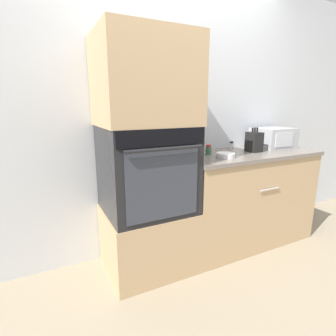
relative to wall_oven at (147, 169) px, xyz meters
name	(u,v)px	position (x,y,z in m)	size (l,w,h in m)	color
ground_plane	(202,273)	(0.35, -0.30, -0.86)	(12.00, 12.00, 0.00)	gray
wall_back	(167,116)	(0.35, 0.33, 0.39)	(8.00, 0.05, 2.50)	silver
oven_cabinet_base	(148,238)	(0.00, 0.00, -0.60)	(0.69, 0.60, 0.52)	tan
wall_oven	(147,169)	(0.00, 0.00, 0.00)	(0.67, 0.64, 0.68)	black
oven_cabinet_upper	(145,81)	(0.00, 0.00, 0.66)	(0.69, 0.60, 0.64)	tan
counter_unit	(243,197)	(1.03, 0.00, -0.40)	(1.38, 0.63, 0.91)	tan
microwave	(273,138)	(1.46, 0.09, 0.16)	(0.39, 0.32, 0.21)	#B2B5BA
knife_block	(254,142)	(1.10, -0.01, 0.15)	(0.12, 0.13, 0.23)	black
bowl	(225,155)	(0.67, -0.12, 0.07)	(0.16, 0.16, 0.04)	white
condiment_jar_near	(231,145)	(1.03, 0.22, 0.09)	(0.04, 0.04, 0.08)	silver
condiment_jar_mid	(192,150)	(0.46, 0.07, 0.11)	(0.06, 0.06, 0.12)	silver
condiment_jar_far	(208,150)	(0.63, 0.06, 0.10)	(0.05, 0.05, 0.09)	#427047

